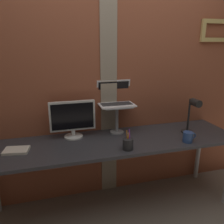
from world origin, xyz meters
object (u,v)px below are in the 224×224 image
(pen_cup, at_px, (128,144))
(coffee_mug, at_px, (188,137))
(monitor, at_px, (73,118))
(desk_lamp, at_px, (192,112))
(laptop, at_px, (115,98))

(pen_cup, distance_m, coffee_mug, 0.59)
(monitor, height_order, desk_lamp, desk_lamp)
(desk_lamp, bearing_deg, coffee_mug, -130.06)
(monitor, height_order, laptop, laptop)
(desk_lamp, relative_size, coffee_mug, 2.84)
(laptop, relative_size, desk_lamp, 0.94)
(laptop, bearing_deg, desk_lamp, -23.92)
(laptop, relative_size, coffee_mug, 2.67)
(laptop, bearing_deg, pen_cup, -92.37)
(monitor, relative_size, laptop, 1.24)
(desk_lamp, distance_m, coffee_mug, 0.27)
(pen_cup, bearing_deg, laptop, 87.63)
(monitor, distance_m, desk_lamp, 1.16)
(desk_lamp, xyz_separation_m, coffee_mug, (-0.13, -0.15, -0.18))
(pen_cup, bearing_deg, monitor, 136.82)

